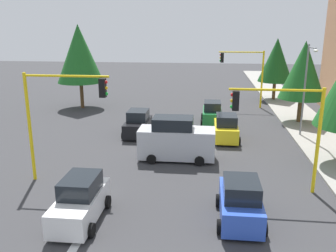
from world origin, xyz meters
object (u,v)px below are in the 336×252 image
object	(u,v)px
traffic_signal_far_left	(245,68)
car_blue	(240,202)
tree_roadside_far	(276,60)
delivery_van_silver	(176,140)
car_black	(138,124)
car_green	(212,113)
car_yellow	(226,129)
tree_roadside_mid	(303,70)
traffic_signal_near_right	(59,107)
car_white	(80,201)
traffic_signal_near_left	(282,119)
tree_opposite_side	(79,54)
street_lamp_curbside	(307,81)

from	to	relation	value
traffic_signal_far_left	car_blue	xyz separation A→B (m)	(23.26, -2.20, -3.24)
car_blue	traffic_signal_far_left	bearing A→B (deg)	174.59
traffic_signal_far_left	tree_roadside_far	bearing A→B (deg)	136.66
delivery_van_silver	car_black	world-z (taller)	delivery_van_silver
car_green	car_yellow	distance (m)	4.83
tree_roadside_mid	car_black	distance (m)	14.77
traffic_signal_near_right	tree_roadside_mid	size ratio (longest dim) A/B	0.84
car_black	car_white	bearing A→B (deg)	-0.37
car_yellow	traffic_signal_near_left	bearing A→B (deg)	14.91
traffic_signal_near_right	tree_roadside_far	world-z (taller)	tree_roadside_far
tree_roadside_mid	tree_roadside_far	bearing A→B (deg)	-177.14
traffic_signal_far_left	car_yellow	size ratio (longest dim) A/B	1.61
traffic_signal_far_left	tree_roadside_mid	distance (m)	7.38
traffic_signal_far_left	car_black	distance (m)	14.69
traffic_signal_near_right	car_yellow	xyz separation A→B (m)	(-8.42, 9.16, -3.31)
tree_roadside_mid	car_white	distance (m)	22.73
car_black	car_yellow	xyz separation A→B (m)	(0.49, 6.76, -0.00)
car_white	car_black	distance (m)	12.86
traffic_signal_far_left	car_yellow	bearing A→B (deg)	-11.25
traffic_signal_near_right	car_white	bearing A→B (deg)	30.34
traffic_signal_near_left	tree_opposite_side	bearing A→B (deg)	-137.21
traffic_signal_far_left	car_green	distance (m)	8.27
tree_opposite_side	car_white	distance (m)	23.68
car_black	car_yellow	distance (m)	6.78
delivery_van_silver	car_black	xyz separation A→B (m)	(-4.91, -3.42, -0.39)
traffic_signal_near_right	car_yellow	distance (m)	12.87
tree_roadside_far	car_yellow	xyz separation A→B (m)	(15.58, -6.08, -3.68)
traffic_signal_near_left	car_black	distance (m)	13.01
tree_roadside_far	car_white	xyz separation A→B (m)	(27.95, -12.93, -3.68)
street_lamp_curbside	car_white	distance (m)	18.85
traffic_signal_far_left	car_green	xyz separation A→B (m)	(6.86, -3.30, -3.24)
tree_opposite_side	car_black	bearing A→B (deg)	40.09
car_green	traffic_signal_near_left	bearing A→B (deg)	13.82
traffic_signal_far_left	tree_roadside_mid	world-z (taller)	tree_roadside_mid
tree_roadside_mid	car_green	xyz separation A→B (m)	(0.86, -7.57, -3.75)
tree_roadside_mid	delivery_van_silver	size ratio (longest dim) A/B	1.48
street_lamp_curbside	tree_roadside_mid	size ratio (longest dim) A/B	0.99
traffic_signal_near_left	car_white	bearing A→B (deg)	-66.50
traffic_signal_near_left	delivery_van_silver	xyz separation A→B (m)	(-4.00, -5.59, -2.58)
traffic_signal_near_right	tree_opposite_side	distance (m)	18.80
car_blue	tree_opposite_side	bearing A→B (deg)	-145.66
tree_opposite_side	delivery_van_silver	size ratio (longest dim) A/B	1.76
traffic_signal_near_right	tree_opposite_side	xyz separation A→B (m)	(-18.00, -5.26, 1.36)
car_white	car_green	bearing A→B (deg)	161.10
traffic_signal_far_left	car_yellow	distance (m)	12.25
traffic_signal_near_right	traffic_signal_far_left	distance (m)	23.05
traffic_signal_near_left	street_lamp_curbside	bearing A→B (deg)	159.78
tree_opposite_side	car_black	size ratio (longest dim) A/B	2.30
tree_opposite_side	tree_roadside_far	bearing A→B (deg)	106.31
tree_roadside_far	tree_opposite_side	bearing A→B (deg)	-73.69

